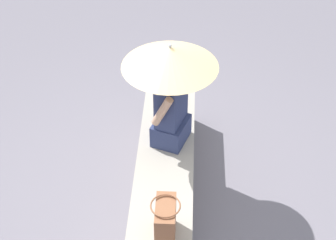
{
  "coord_description": "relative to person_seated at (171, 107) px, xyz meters",
  "views": [
    {
      "loc": [
        3.27,
        0.19,
        3.67
      ],
      "look_at": [
        -0.14,
        0.02,
        0.83
      ],
      "focal_mm": 54.71,
      "sensor_mm": 36.0,
      "label": 1
    }
  ],
  "objects": [
    {
      "name": "handbag_black",
      "position": [
        1.11,
        0.01,
        -0.21
      ],
      "size": [
        0.31,
        0.23,
        0.36
      ],
      "color": "brown",
      "rests_on": "stone_bench"
    },
    {
      "name": "parasol",
      "position": [
        0.06,
        -0.01,
        0.56
      ],
      "size": [
        0.8,
        0.8,
        1.07
      ],
      "color": "#B7B7BC",
      "rests_on": "stone_bench"
    },
    {
      "name": "person_seated",
      "position": [
        0.0,
        0.0,
        0.0
      ],
      "size": [
        0.51,
        0.38,
        0.9
      ],
      "color": "navy",
      "rests_on": "stone_bench"
    },
    {
      "name": "ground_plane",
      "position": [
        0.28,
        -0.04,
        -0.87
      ],
      "size": [
        14.0,
        14.0,
        0.0
      ],
      "primitive_type": "plane",
      "color": "slate"
    },
    {
      "name": "stone_bench",
      "position": [
        0.28,
        -0.04,
        -0.63
      ],
      "size": [
        2.31,
        0.51,
        0.48
      ],
      "primitive_type": "cube",
      "color": "#A8A093",
      "rests_on": "ground"
    }
  ]
}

